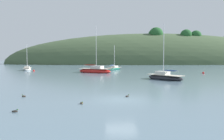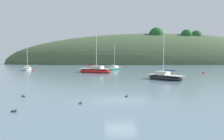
# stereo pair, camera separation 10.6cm
# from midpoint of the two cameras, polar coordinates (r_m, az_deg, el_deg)

# --- Properties ---
(ground_plane) EXTENTS (400.00, 400.00, 0.00)m
(ground_plane) POSITION_cam_midpoint_polar(r_m,az_deg,el_deg) (17.95, 2.41, -7.64)
(ground_plane) COLOR slate
(far_shoreline_hill) EXTENTS (150.00, 36.00, 32.46)m
(far_shoreline_hill) POSITION_cam_midpoint_polar(r_m,az_deg,el_deg) (112.56, 11.57, 1.62)
(far_shoreline_hill) COLOR #425638
(far_shoreline_hill) RESTS_ON ground
(sailboat_black_sloop) EXTENTS (4.63, 5.25, 6.71)m
(sailboat_black_sloop) POSITION_cam_midpoint_polar(r_m,az_deg,el_deg) (58.47, 0.59, 0.37)
(sailboat_black_sloop) COLOR #196B56
(sailboat_black_sloop) RESTS_ON ground
(sailboat_yellow_far) EXTENTS (5.38, 6.07, 8.64)m
(sailboat_yellow_far) POSITION_cam_midpoint_polar(r_m,az_deg,el_deg) (34.24, 13.56, -1.80)
(sailboat_yellow_far) COLOR #232328
(sailboat_yellow_far) RESTS_ON ground
(sailboat_blue_center) EXTENTS (7.98, 5.76, 10.41)m
(sailboat_blue_center) POSITION_cam_midpoint_polar(r_m,az_deg,el_deg) (48.01, -4.34, -0.16)
(sailboat_blue_center) COLOR red
(sailboat_blue_center) RESTS_ON ground
(sailboat_red_portside) EXTENTS (2.81, 5.43, 6.79)m
(sailboat_red_portside) POSITION_cam_midpoint_polar(r_m,az_deg,el_deg) (60.28, -20.95, 0.23)
(sailboat_red_portside) COLOR white
(sailboat_red_portside) RESTS_ON ground
(mooring_buoy_outer) EXTENTS (0.44, 0.44, 0.54)m
(mooring_buoy_outer) POSITION_cam_midpoint_polar(r_m,az_deg,el_deg) (49.37, 22.65, -0.71)
(mooring_buoy_outer) COLOR red
(mooring_buoy_outer) RESTS_ON ground
(mooring_buoy_inner) EXTENTS (0.44, 0.44, 0.54)m
(mooring_buoy_inner) POSITION_cam_midpoint_polar(r_m,az_deg,el_deg) (55.85, -19.51, -0.19)
(mooring_buoy_inner) COLOR red
(mooring_buoy_inner) RESTS_ON ground
(duck_lone_right) EXTENTS (0.42, 0.27, 0.24)m
(duck_lone_right) POSITION_cam_midpoint_polar(r_m,az_deg,el_deg) (20.63, -21.84, -6.28)
(duck_lone_right) COLOR #473828
(duck_lone_right) RESTS_ON ground
(duck_lone_left) EXTENTS (0.32, 0.41, 0.24)m
(duck_lone_left) POSITION_cam_midpoint_polar(r_m,az_deg,el_deg) (16.45, -7.91, -8.50)
(duck_lone_left) COLOR brown
(duck_lone_left) RESTS_ON ground
(duck_lead) EXTENTS (0.43, 0.20, 0.24)m
(duck_lead) POSITION_cam_midpoint_polar(r_m,az_deg,el_deg) (15.23, -23.84, -9.73)
(duck_lead) COLOR #2D2823
(duck_lead) RESTS_ON ground
(duck_trailing) EXTENTS (0.39, 0.34, 0.24)m
(duck_trailing) POSITION_cam_midpoint_polar(r_m,az_deg,el_deg) (19.16, 4.00, -6.78)
(duck_trailing) COLOR #2D2823
(duck_trailing) RESTS_ON ground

